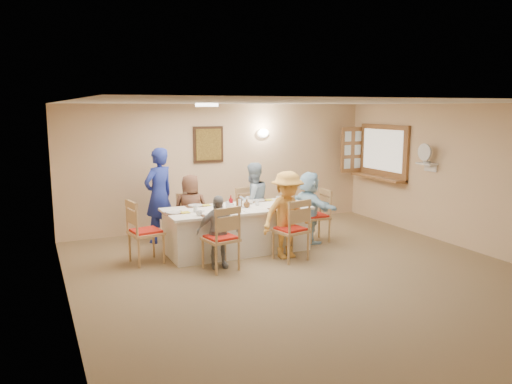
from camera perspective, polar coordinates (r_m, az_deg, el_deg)
name	(u,v)px	position (r m, az deg, el deg)	size (l,w,h in m)	color
ground	(308,277)	(7.40, 6.02, -9.61)	(7.00, 7.00, 0.00)	olive
room_walls	(310,174)	(7.05, 6.24, 2.09)	(7.00, 7.00, 7.00)	#DEB48C
wall_picture	(208,144)	(10.04, -5.46, 5.43)	(0.62, 0.05, 0.72)	#341F12
wall_sconce	(263,133)	(10.46, 0.83, 6.74)	(0.26, 0.09, 0.18)	white
ceiling_light	(207,105)	(7.93, -5.65, 9.87)	(0.36, 0.36, 0.05)	white
serving_hatch	(384,152)	(10.84, 14.37, 4.43)	(0.06, 1.50, 1.15)	brown
hatch_sill	(378,177)	(10.83, 13.76, 1.65)	(0.30, 1.50, 0.05)	brown
shutter_door	(352,150)	(11.29, 10.92, 4.75)	(0.55, 0.04, 1.00)	brown
fan_shelf	(427,164)	(9.79, 18.94, 3.08)	(0.22, 0.36, 0.03)	white
desk_fan	(426,156)	(9.75, 18.86, 3.95)	(0.30, 0.30, 0.28)	#A5A5A8
dining_table	(237,229)	(8.52, -2.17, -4.30)	(2.45, 1.04, 0.76)	white
chair_back_left	(189,219)	(9.04, -7.64, -3.08)	(0.43, 0.43, 0.90)	tan
chair_back_right	(250,213)	(9.45, -0.67, -2.36)	(0.45, 0.45, 0.93)	tan
chair_front_left	(221,237)	(7.56, -4.07, -5.19)	(0.48, 0.48, 1.00)	tan
chair_front_right	(291,229)	(8.04, 3.98, -4.24)	(0.48, 0.48, 1.01)	tan
chair_left_end	(146,231)	(8.05, -12.46, -4.39)	(0.49, 0.49, 1.03)	tan
chair_right_end	(315,216)	(9.19, 6.80, -2.69)	(0.46, 0.46, 0.96)	tan
diner_back_left	(191,210)	(8.89, -7.44, -2.06)	(0.69, 0.52, 1.28)	brown
diner_back_right	(253,201)	(9.29, -0.37, -1.00)	(0.78, 0.66, 1.43)	#92AABF
diner_front_left	(218,232)	(7.65, -4.39, -4.54)	(0.68, 0.33, 1.12)	gray
diner_front_right	(287,215)	(8.10, 3.59, -2.63)	(0.98, 0.63, 1.43)	#F3AE47
diner_right_end	(309,207)	(9.09, 6.12, -1.72)	(0.48, 1.23, 1.30)	#B6E4FD
caregiver	(159,195)	(9.18, -11.03, -0.37)	(0.75, 0.66, 1.73)	#22329A
placemat_fl	(212,215)	(7.84, -5.07, -2.69)	(0.33, 0.25, 0.01)	#472B19
plate_fl	(212,215)	(7.84, -5.07, -2.61)	(0.24, 0.24, 0.01)	white
napkin_fl	(224,215)	(7.86, -3.71, -2.59)	(0.13, 0.13, 0.01)	yellow
placemat_fr	(280,209)	(8.31, 2.75, -1.95)	(0.35, 0.26, 0.01)	#472B19
plate_fr	(280,208)	(8.31, 2.75, -1.88)	(0.22, 0.22, 0.01)	white
napkin_fr	(291,208)	(8.35, 4.00, -1.86)	(0.14, 0.14, 0.01)	yellow
placemat_bl	(195,206)	(8.62, -6.95, -1.59)	(0.34, 0.25, 0.01)	#472B19
plate_bl	(195,205)	(8.62, -6.95, -1.52)	(0.25, 0.25, 0.02)	white
napkin_bl	(206,205)	(8.63, -5.71, -1.50)	(0.14, 0.14, 0.01)	yellow
placemat_br	(259,200)	(9.05, 0.30, -0.98)	(0.37, 0.28, 0.01)	#472B19
plate_br	(259,200)	(9.05, 0.30, -0.91)	(0.22, 0.22, 0.01)	white
napkin_br	(269,200)	(9.08, 1.47, -0.90)	(0.13, 0.13, 0.01)	yellow
placemat_le	(173,213)	(8.09, -9.41, -2.40)	(0.33, 0.24, 0.01)	#472B19
plate_le	(173,212)	(8.09, -9.42, -2.33)	(0.23, 0.23, 0.01)	white
napkin_le	(185,212)	(8.09, -8.09, -2.31)	(0.14, 0.14, 0.01)	yellow
placemat_re	(295,202)	(8.92, 4.48, -1.17)	(0.37, 0.27, 0.01)	#472B19
plate_re	(295,202)	(8.91, 4.48, -1.11)	(0.25, 0.25, 0.02)	white
napkin_re	(305,201)	(8.96, 5.64, -1.09)	(0.13, 0.13, 0.01)	yellow
teacup_a	(199,213)	(7.84, -6.51, -2.44)	(0.11, 0.11, 0.08)	white
teacup_b	(248,199)	(9.04, -0.95, -0.76)	(0.10, 0.10, 0.08)	white
bowl_a	(228,211)	(8.08, -3.25, -2.13)	(0.22, 0.22, 0.05)	white
bowl_b	(248,202)	(8.77, -0.88, -1.15)	(0.22, 0.22, 0.06)	white
condiment_ketchup	(231,201)	(8.43, -2.89, -1.08)	(0.08, 0.08, 0.21)	#A00D15
condiment_brown	(239,200)	(8.50, -1.95, -0.97)	(0.12, 0.12, 0.22)	#583617
condiment_malt	(247,203)	(8.43, -1.06, -1.29)	(0.13, 0.13, 0.15)	#583617
drinking_glass	(228,205)	(8.42, -3.27, -1.44)	(0.07, 0.07, 0.10)	silver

